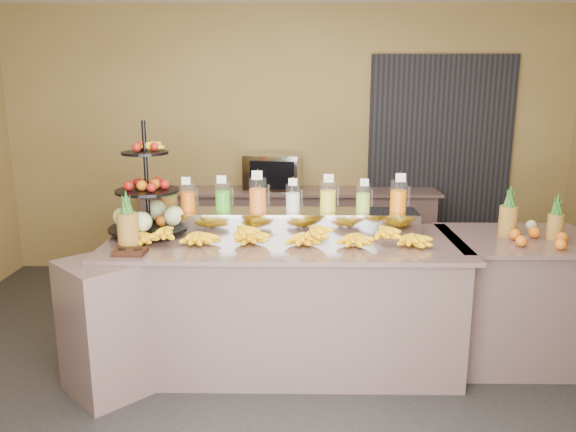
{
  "coord_description": "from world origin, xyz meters",
  "views": [
    {
      "loc": [
        0.08,
        -3.5,
        2.0
      ],
      "look_at": [
        0.02,
        0.3,
        1.11
      ],
      "focal_mm": 35.0,
      "sensor_mm": 36.0,
      "label": 1
    }
  ],
  "objects_px": {
    "right_fruit_pile": "(533,231)",
    "oven_warmer": "(273,172)",
    "pitcher_tray": "(293,221)",
    "banana_heap": "(275,233)",
    "fruit_stand": "(153,206)",
    "condiment_caddy": "(130,252)"
  },
  "relations": [
    {
      "from": "pitcher_tray",
      "to": "fruit_stand",
      "type": "xyz_separation_m",
      "value": [
        -1.01,
        -0.11,
        0.14
      ]
    },
    {
      "from": "banana_heap",
      "to": "right_fruit_pile",
      "type": "relative_size",
      "value": 5.03
    },
    {
      "from": "pitcher_tray",
      "to": "oven_warmer",
      "type": "bearing_deg",
      "value": 97.41
    },
    {
      "from": "right_fruit_pile",
      "to": "oven_warmer",
      "type": "height_order",
      "value": "oven_warmer"
    },
    {
      "from": "condiment_caddy",
      "to": "oven_warmer",
      "type": "xyz_separation_m",
      "value": [
        0.83,
        2.29,
        0.17
      ]
    },
    {
      "from": "banana_heap",
      "to": "oven_warmer",
      "type": "distance_m",
      "value": 2.02
    },
    {
      "from": "right_fruit_pile",
      "to": "oven_warmer",
      "type": "distance_m",
      "value": 2.71
    },
    {
      "from": "oven_warmer",
      "to": "condiment_caddy",
      "type": "bearing_deg",
      "value": -102.59
    },
    {
      "from": "right_fruit_pile",
      "to": "oven_warmer",
      "type": "bearing_deg",
      "value": 134.54
    },
    {
      "from": "banana_heap",
      "to": "oven_warmer",
      "type": "height_order",
      "value": "oven_warmer"
    },
    {
      "from": "condiment_caddy",
      "to": "banana_heap",
      "type": "bearing_deg",
      "value": 16.29
    },
    {
      "from": "banana_heap",
      "to": "condiment_caddy",
      "type": "bearing_deg",
      "value": -163.71
    },
    {
      "from": "pitcher_tray",
      "to": "banana_heap",
      "type": "height_order",
      "value": "banana_heap"
    },
    {
      "from": "fruit_stand",
      "to": "right_fruit_pile",
      "type": "relative_size",
      "value": 2.0
    },
    {
      "from": "pitcher_tray",
      "to": "oven_warmer",
      "type": "distance_m",
      "value": 1.69
    },
    {
      "from": "fruit_stand",
      "to": "pitcher_tray",
      "type": "bearing_deg",
      "value": 5.61
    },
    {
      "from": "banana_heap",
      "to": "fruit_stand",
      "type": "relative_size",
      "value": 2.52
    },
    {
      "from": "pitcher_tray",
      "to": "condiment_caddy",
      "type": "relative_size",
      "value": 9.14
    },
    {
      "from": "fruit_stand",
      "to": "oven_warmer",
      "type": "distance_m",
      "value": 1.95
    },
    {
      "from": "pitcher_tray",
      "to": "banana_heap",
      "type": "distance_m",
      "value": 0.37
    },
    {
      "from": "pitcher_tray",
      "to": "fruit_stand",
      "type": "relative_size",
      "value": 2.25
    },
    {
      "from": "fruit_stand",
      "to": "condiment_caddy",
      "type": "distance_m",
      "value": 0.55
    }
  ]
}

